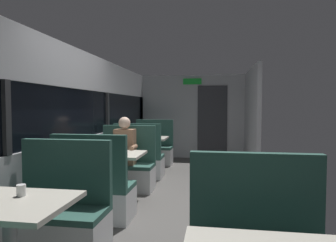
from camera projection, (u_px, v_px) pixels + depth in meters
ground_plane at (170, 210)px, 4.14m from camera, size 3.30×9.20×0.02m
carriage_window_panel_left at (72, 129)px, 4.31m from camera, size 0.09×8.48×2.30m
carriage_end_bulkhead at (194, 117)px, 8.22m from camera, size 2.90×0.11×2.30m
carriage_aisle_panel_right at (251, 119)px, 6.83m from camera, size 0.08×2.40×2.30m
dining_table_near_window at (9, 214)px, 2.19m from camera, size 0.90×0.70×0.74m
bench_near_window_facing_entry at (59, 220)px, 2.89m from camera, size 0.95×0.50×1.10m
dining_table_mid_window at (113, 160)px, 4.43m from camera, size 0.90×0.70×0.74m
bench_mid_window_facing_end at (95, 194)px, 3.76m from camera, size 0.95×0.50×1.10m
bench_mid_window_facing_entry at (127, 170)px, 5.14m from camera, size 0.95×0.50×1.10m
dining_table_far_window at (147, 142)px, 6.68m from camera, size 0.90×0.70×0.74m
bench_far_window_facing_end at (139, 161)px, 6.00m from camera, size 0.95×0.50×1.10m
bench_far_window_facing_entry at (153, 151)px, 7.38m from camera, size 0.95×0.50×1.10m
seated_passenger at (125, 159)px, 5.06m from camera, size 0.47×0.55×1.26m
coffee_cup_primary at (21, 190)px, 2.30m from camera, size 0.07×0.07×0.09m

